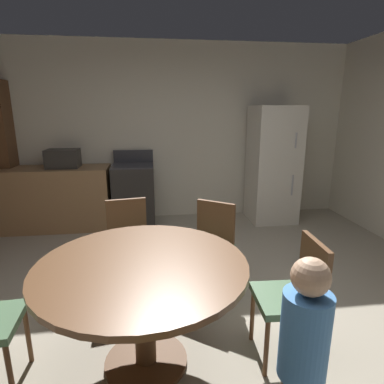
{
  "coord_description": "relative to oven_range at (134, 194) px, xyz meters",
  "views": [
    {
      "loc": [
        -0.28,
        -2.12,
        1.69
      ],
      "look_at": [
        0.09,
        0.73,
        0.95
      ],
      "focal_mm": 29.51,
      "sensor_mm": 36.0,
      "label": 1
    }
  ],
  "objects": [
    {
      "name": "ground_plane",
      "position": [
        0.55,
        -2.53,
        -0.47
      ],
      "size": [
        14.0,
        14.0,
        0.0
      ],
      "primitive_type": "plane",
      "color": "#A89E89"
    },
    {
      "name": "wall_back",
      "position": [
        0.55,
        0.4,
        0.88
      ],
      "size": [
        5.97,
        0.12,
        2.7
      ],
      "primitive_type": "cube",
      "color": "silver",
      "rests_on": "ground"
    },
    {
      "name": "kitchen_counter",
      "position": [
        -1.24,
        -0.0,
        -0.02
      ],
      "size": [
        1.78,
        0.6,
        0.9
      ],
      "primitive_type": "cube",
      "color": "#9E754C",
      "rests_on": "ground"
    },
    {
      "name": "oven_range",
      "position": [
        0.0,
        0.0,
        0.0
      ],
      "size": [
        0.6,
        0.6,
        1.1
      ],
      "color": "#2D2B28",
      "rests_on": "ground"
    },
    {
      "name": "refrigerator",
      "position": [
        2.13,
        -0.05,
        0.41
      ],
      "size": [
        0.68,
        0.68,
        1.76
      ],
      "color": "silver",
      "rests_on": "ground"
    },
    {
      "name": "microwave",
      "position": [
        -0.97,
        -0.0,
        0.56
      ],
      "size": [
        0.44,
        0.32,
        0.26
      ],
      "primitive_type": "cube",
      "color": "#2D2B28",
      "rests_on": "kitchen_counter"
    },
    {
      "name": "dining_table",
      "position": [
        0.19,
        -2.81,
        0.14
      ],
      "size": [
        1.35,
        1.35,
        0.76
      ],
      "color": "brown",
      "rests_on": "ground"
    },
    {
      "name": "chair_east",
      "position": [
        1.21,
        -2.86,
        0.03
      ],
      "size": [
        0.42,
        0.42,
        0.87
      ],
      "rotation": [
        0.0,
        0.0,
        3.09
      ],
      "color": "brown",
      "rests_on": "ground"
    },
    {
      "name": "chair_northeast",
      "position": [
        0.79,
        -1.98,
        0.03
      ],
      "size": [
        0.56,
        0.56,
        0.87
      ],
      "rotation": [
        0.0,
        0.0,
        4.09
      ],
      "color": "brown",
      "rests_on": "ground"
    },
    {
      "name": "chair_north",
      "position": [
        0.03,
        -1.8,
        0.03
      ],
      "size": [
        0.46,
        0.46,
        0.87
      ],
      "rotation": [
        0.0,
        0.0,
        4.87
      ],
      "color": "brown",
      "rests_on": "ground"
    },
    {
      "name": "person_child",
      "position": [
        0.93,
        -3.52,
        0.11
      ],
      "size": [
        0.31,
        0.31,
        1.09
      ],
      "rotation": [
        0.0,
        0.0,
        8.66
      ],
      "color": "#665B51",
      "rests_on": "ground"
    }
  ]
}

